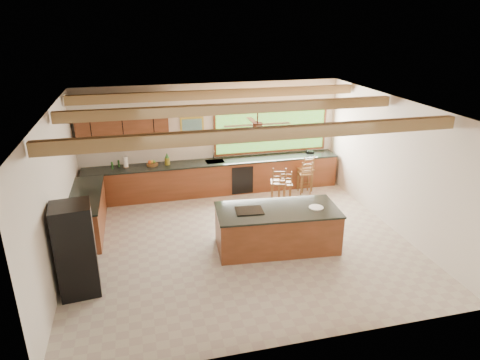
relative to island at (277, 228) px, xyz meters
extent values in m
plane|color=#BDB39D|center=(-0.70, 0.39, -0.45)|extent=(7.20, 7.20, 0.00)
cube|color=beige|center=(-0.70, 3.64, 1.05)|extent=(7.20, 0.04, 3.00)
cube|color=beige|center=(-0.70, -2.86, 1.05)|extent=(7.20, 0.04, 3.00)
cube|color=beige|center=(-4.30, 0.39, 1.05)|extent=(0.04, 6.50, 3.00)
cube|color=beige|center=(2.90, 0.39, 1.05)|extent=(0.04, 6.50, 3.00)
cube|color=#A77A53|center=(-0.70, 0.39, 2.55)|extent=(7.20, 6.50, 0.04)
cube|color=olive|center=(-0.70, -1.21, 2.41)|extent=(7.10, 0.15, 0.22)
cube|color=olive|center=(-0.70, 0.89, 2.41)|extent=(7.10, 0.15, 0.22)
cube|color=olive|center=(-0.70, 2.69, 2.41)|extent=(7.10, 0.15, 0.22)
cube|color=brown|center=(-3.05, 3.45, 1.45)|extent=(2.30, 0.35, 0.70)
cube|color=silver|center=(-3.05, 3.38, 2.05)|extent=(2.60, 0.50, 0.48)
cylinder|color=#FFEABF|center=(-3.75, 3.38, 1.82)|extent=(0.10, 0.10, 0.01)
cylinder|color=#FFEABF|center=(-2.35, 3.38, 1.82)|extent=(0.10, 0.10, 0.01)
cube|color=#80C747|center=(1.00, 3.61, 1.22)|extent=(3.20, 0.04, 1.30)
cube|color=gold|center=(-1.25, 3.61, 1.40)|extent=(0.64, 0.03, 0.54)
cube|color=#3D6F59|center=(-1.25, 3.59, 1.40)|extent=(0.54, 0.01, 0.44)
cube|color=brown|center=(-0.70, 3.30, -0.01)|extent=(7.00, 0.65, 0.88)
cube|color=black|center=(-0.70, 3.30, 0.45)|extent=(7.04, 0.69, 0.04)
cube|color=brown|center=(-3.96, 1.74, -0.01)|extent=(0.65, 2.35, 0.88)
cube|color=black|center=(-3.96, 1.74, 0.45)|extent=(0.69, 2.39, 0.04)
cube|color=black|center=(0.00, 2.97, -0.03)|extent=(0.60, 0.02, 0.78)
cube|color=silver|center=(-0.70, 3.30, 0.46)|extent=(0.50, 0.38, 0.03)
cylinder|color=silver|center=(-0.70, 3.50, 0.62)|extent=(0.03, 0.03, 0.30)
cylinder|color=silver|center=(-0.70, 3.40, 0.75)|extent=(0.03, 0.20, 0.03)
cylinder|color=white|center=(-3.07, 3.39, 0.62)|extent=(0.12, 0.12, 0.30)
cylinder|color=#20461C|center=(-3.41, 3.33, 0.57)|extent=(0.05, 0.05, 0.19)
cylinder|color=#20461C|center=(-3.25, 3.46, 0.57)|extent=(0.05, 0.05, 0.19)
cube|color=black|center=(2.13, 3.39, 0.52)|extent=(0.24, 0.21, 0.09)
cube|color=brown|center=(0.00, 0.00, -0.02)|extent=(2.60, 1.37, 0.85)
cube|color=black|center=(0.00, 0.00, 0.42)|extent=(2.65, 1.41, 0.04)
cube|color=black|center=(-0.60, 0.05, 0.45)|extent=(0.60, 0.49, 0.02)
cylinder|color=white|center=(0.81, -0.13, 0.45)|extent=(0.31, 0.31, 0.02)
cube|color=black|center=(-3.92, -0.67, 0.40)|extent=(0.73, 0.71, 1.70)
cube|color=silver|center=(-3.59, -0.67, 0.40)|extent=(0.02, 0.05, 1.56)
cube|color=brown|center=(0.88, 1.99, 0.17)|extent=(0.45, 0.45, 0.04)
cylinder|color=brown|center=(0.74, 1.85, -0.15)|extent=(0.03, 0.03, 0.59)
cylinder|color=brown|center=(1.03, 1.85, -0.15)|extent=(0.03, 0.03, 0.59)
cylinder|color=brown|center=(0.74, 2.14, -0.15)|extent=(0.03, 0.03, 0.59)
cylinder|color=brown|center=(1.03, 2.14, -0.15)|extent=(0.03, 0.03, 0.59)
cube|color=brown|center=(0.71, 1.99, 0.22)|extent=(0.49, 0.49, 0.04)
cylinder|color=brown|center=(0.55, 1.83, -0.12)|extent=(0.04, 0.04, 0.65)
cylinder|color=brown|center=(0.86, 1.83, -0.12)|extent=(0.04, 0.04, 0.65)
cylinder|color=brown|center=(0.55, 2.15, -0.12)|extent=(0.04, 0.04, 0.65)
cylinder|color=brown|center=(0.86, 2.15, -0.12)|extent=(0.04, 0.04, 0.65)
cube|color=brown|center=(1.72, 2.68, 0.13)|extent=(0.37, 0.37, 0.04)
cylinder|color=brown|center=(1.58, 2.55, -0.17)|extent=(0.03, 0.03, 0.56)
cylinder|color=brown|center=(1.85, 2.55, -0.17)|extent=(0.03, 0.03, 0.56)
cylinder|color=brown|center=(1.58, 2.82, -0.17)|extent=(0.03, 0.03, 0.56)
cylinder|color=brown|center=(1.85, 2.82, -0.17)|extent=(0.03, 0.03, 0.56)
cube|color=brown|center=(1.79, 2.84, 0.20)|extent=(0.43, 0.43, 0.04)
cylinder|color=brown|center=(1.64, 2.69, -0.14)|extent=(0.04, 0.04, 0.62)
cylinder|color=brown|center=(1.94, 2.69, -0.14)|extent=(0.04, 0.04, 0.62)
cylinder|color=brown|center=(1.64, 2.99, -0.14)|extent=(0.04, 0.04, 0.62)
cylinder|color=brown|center=(1.94, 2.99, -0.14)|extent=(0.04, 0.04, 0.62)
camera|label=1|loc=(-2.70, -7.67, 4.20)|focal=32.00mm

